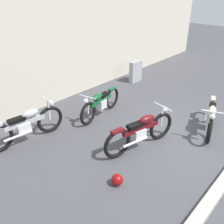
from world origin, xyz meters
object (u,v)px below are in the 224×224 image
Objects in this scene: motorcycle_cream at (211,116)px; motorcycle_silver at (26,125)px; stone_marker at (136,72)px; helmet at (117,180)px; motorcycle_maroon at (141,131)px; motorcycle_green at (100,103)px.

motorcycle_silver is at bearing -62.46° from motorcycle_cream.
stone_marker is 5.58m from motorcycle_silver.
helmet is at bearing -76.83° from motorcycle_silver.
motorcycle_silver reaches higher than motorcycle_maroon.
motorcycle_silver is 2.39m from motorcycle_green.
helmet is 3.15m from motorcycle_green.
motorcycle_silver reaches higher than motorcycle_cream.
helmet is at bearing 41.26° from motorcycle_green.
motorcycle_silver is (-5.55, -0.56, 0.04)m from stone_marker.
helmet is 2.92m from motorcycle_silver.
motorcycle_green is at bearing 87.65° from motorcycle_maroon.
motorcycle_green is (-1.45, 2.96, -0.01)m from motorcycle_cream.
motorcycle_silver reaches higher than motorcycle_green.
motorcycle_maroon is at bearing 17.04° from helmet.
helmet is 0.13× the size of motorcycle_green.
motorcycle_silver is at bearing -20.39° from motorcycle_green.
motorcycle_cream is 0.91× the size of motorcycle_maroon.
motorcycle_maroon is at bearing -141.37° from stone_marker.
helmet is 1.55m from motorcycle_maroon.
stone_marker is 3.49× the size of helmet.
motorcycle_cream is at bearing -8.92° from helmet.
motorcycle_cream is (3.80, -3.42, -0.03)m from motorcycle_silver.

